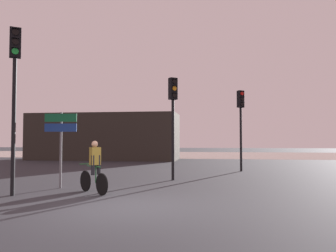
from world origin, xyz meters
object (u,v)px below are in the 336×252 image
Objects in this scene: distant_building at (104,137)px; direction_sign_post at (61,136)px; cyclist at (94,167)px; traffic_light_center at (173,109)px; traffic_light_near_left at (15,80)px; traffic_light_far_right at (241,115)px.

direction_sign_post is (3.86, -15.89, -0.12)m from distant_building.
distant_building is 17.67m from cyclist.
traffic_light_center is 4.67m from cyclist.
traffic_light_near_left is 3.54m from cyclist.
traffic_light_far_right is 9.74m from direction_sign_post.
traffic_light_center is 0.84× the size of traffic_light_near_left.
direction_sign_post is (0.71, 1.60, -1.66)m from traffic_light_near_left.
cyclist is at bearing 163.52° from traffic_light_near_left.
cyclist is at bearing -72.13° from distant_building.
traffic_light_far_right is 1.01× the size of traffic_light_center.
traffic_light_center is at bearing 12.52° from cyclist.
cyclist is (5.41, -16.78, -1.09)m from distant_building.
cyclist is at bearing 24.36° from traffic_light_center.
distant_building is at bearing -97.55° from traffic_light_center.
distant_building is at bearing -113.80° from traffic_light_near_left.
traffic_light_far_right is at bearing 8.41° from cyclist.
traffic_light_near_left is (-7.35, -8.63, 0.49)m from traffic_light_far_right.
distant_building is 4.73× the size of direction_sign_post.
traffic_light_center is 1.62× the size of direction_sign_post.
traffic_light_near_left reaches higher than direction_sign_post.
distant_building is at bearing -75.01° from traffic_light_far_right.
traffic_light_near_left reaches higher than traffic_light_far_right.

